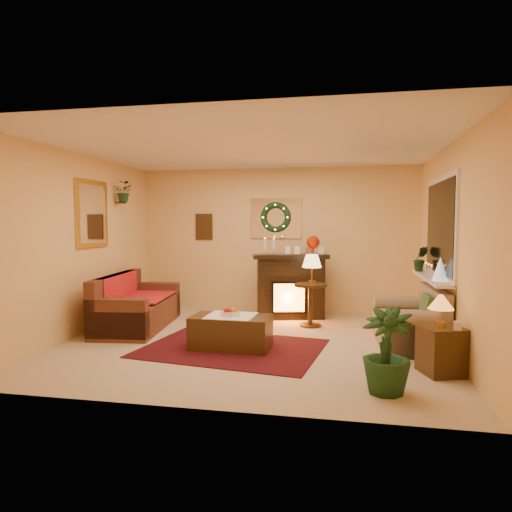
% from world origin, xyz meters
% --- Properties ---
extents(floor, '(5.00, 5.00, 0.00)m').
position_xyz_m(floor, '(0.00, 0.00, 0.00)').
color(floor, beige).
rests_on(floor, ground).
extents(ceiling, '(5.00, 5.00, 0.00)m').
position_xyz_m(ceiling, '(0.00, 0.00, 2.60)').
color(ceiling, white).
rests_on(ceiling, ground).
extents(wall_back, '(5.00, 5.00, 0.00)m').
position_xyz_m(wall_back, '(0.00, 2.25, 1.30)').
color(wall_back, '#EFD88C').
rests_on(wall_back, ground).
extents(wall_front, '(5.00, 5.00, 0.00)m').
position_xyz_m(wall_front, '(0.00, -2.25, 1.30)').
color(wall_front, '#EFD88C').
rests_on(wall_front, ground).
extents(wall_left, '(4.50, 4.50, 0.00)m').
position_xyz_m(wall_left, '(-2.50, 0.00, 1.30)').
color(wall_left, '#EFD88C').
rests_on(wall_left, ground).
extents(wall_right, '(4.50, 4.50, 0.00)m').
position_xyz_m(wall_right, '(2.50, 0.00, 1.30)').
color(wall_right, '#EFD88C').
rests_on(wall_right, ground).
extents(area_rug, '(2.44, 1.97, 0.01)m').
position_xyz_m(area_rug, '(-0.18, -0.33, 0.01)').
color(area_rug, '#600C17').
rests_on(area_rug, floor).
extents(sofa, '(1.06, 2.00, 0.82)m').
position_xyz_m(sofa, '(-1.90, 0.57, 0.43)').
color(sofa, '#4E3119').
rests_on(sofa, floor).
extents(red_throw, '(0.83, 1.35, 0.02)m').
position_xyz_m(red_throw, '(-1.93, 0.76, 0.46)').
color(red_throw, red).
rests_on(red_throw, sofa).
extents(fireplace, '(1.17, 0.61, 1.02)m').
position_xyz_m(fireplace, '(0.33, 1.70, 0.55)').
color(fireplace, black).
rests_on(fireplace, floor).
extents(poinsettia, '(0.21, 0.21, 0.21)m').
position_xyz_m(poinsettia, '(0.71, 1.65, 1.30)').
color(poinsettia, '#AE1A01').
rests_on(poinsettia, fireplace).
extents(mantel_candle_a, '(0.06, 0.06, 0.19)m').
position_xyz_m(mantel_candle_a, '(-0.10, 1.67, 1.26)').
color(mantel_candle_a, beige).
rests_on(mantel_candle_a, fireplace).
extents(mantel_candle_b, '(0.06, 0.06, 0.18)m').
position_xyz_m(mantel_candle_b, '(0.05, 1.71, 1.26)').
color(mantel_candle_b, white).
rests_on(mantel_candle_b, fireplace).
extents(mantel_mirror, '(0.92, 0.02, 0.72)m').
position_xyz_m(mantel_mirror, '(0.00, 2.23, 1.70)').
color(mantel_mirror, white).
rests_on(mantel_mirror, wall_back).
extents(wreath, '(0.55, 0.11, 0.55)m').
position_xyz_m(wreath, '(0.00, 2.19, 1.72)').
color(wreath, '#194719').
rests_on(wreath, wall_back).
extents(wall_art, '(0.32, 0.03, 0.48)m').
position_xyz_m(wall_art, '(-1.35, 2.23, 1.55)').
color(wall_art, '#381E11').
rests_on(wall_art, wall_back).
extents(gold_mirror, '(0.03, 0.84, 1.00)m').
position_xyz_m(gold_mirror, '(-2.48, 0.30, 1.75)').
color(gold_mirror, gold).
rests_on(gold_mirror, wall_left).
extents(hanging_plant, '(0.33, 0.28, 0.36)m').
position_xyz_m(hanging_plant, '(-2.34, 1.05, 1.97)').
color(hanging_plant, '#194719').
rests_on(hanging_plant, wall_left).
extents(loveseat, '(0.82, 1.36, 0.77)m').
position_xyz_m(loveseat, '(2.06, 0.26, 0.42)').
color(loveseat, tan).
rests_on(loveseat, floor).
extents(window_frame, '(0.03, 1.86, 1.36)m').
position_xyz_m(window_frame, '(2.48, 0.55, 1.55)').
color(window_frame, white).
rests_on(window_frame, wall_right).
extents(window_glass, '(0.02, 1.70, 1.22)m').
position_xyz_m(window_glass, '(2.47, 0.55, 1.55)').
color(window_glass, black).
rests_on(window_glass, wall_right).
extents(window_sill, '(0.22, 1.86, 0.04)m').
position_xyz_m(window_sill, '(2.38, 0.55, 0.87)').
color(window_sill, white).
rests_on(window_sill, wall_right).
extents(mini_tree, '(0.20, 0.20, 0.29)m').
position_xyz_m(mini_tree, '(2.40, 0.07, 1.04)').
color(mini_tree, white).
rests_on(mini_tree, window_sill).
extents(sill_plant, '(0.27, 0.22, 0.49)m').
position_xyz_m(sill_plant, '(2.35, 1.24, 1.08)').
color(sill_plant, '#11380F').
rests_on(sill_plant, window_sill).
extents(side_table_round, '(0.62, 0.62, 0.67)m').
position_xyz_m(side_table_round, '(0.71, 1.16, 0.33)').
color(side_table_round, black).
rests_on(side_table_round, floor).
extents(lamp_cream, '(0.30, 0.30, 0.47)m').
position_xyz_m(lamp_cream, '(0.73, 1.19, 0.88)').
color(lamp_cream, '#F5D487').
rests_on(lamp_cream, side_table_round).
extents(end_table_square, '(0.52, 0.52, 0.51)m').
position_xyz_m(end_table_square, '(2.26, -0.86, 0.27)').
color(end_table_square, '#522317').
rests_on(end_table_square, floor).
extents(lamp_tiffany, '(0.27, 0.27, 0.39)m').
position_xyz_m(lamp_tiffany, '(2.23, -0.89, 0.74)').
color(lamp_tiffany, orange).
rests_on(lamp_tiffany, end_table_square).
extents(coffee_table, '(1.02, 0.58, 0.42)m').
position_xyz_m(coffee_table, '(-0.20, -0.33, 0.21)').
color(coffee_table, '#3B2617').
rests_on(coffee_table, floor).
extents(fruit_bowl, '(0.26, 0.26, 0.06)m').
position_xyz_m(fruit_bowl, '(-0.20, -0.35, 0.45)').
color(fruit_bowl, silver).
rests_on(fruit_bowl, coffee_table).
extents(floor_palm, '(1.64, 1.64, 2.44)m').
position_xyz_m(floor_palm, '(1.62, -1.56, 0.45)').
color(floor_palm, '#1B3D20').
rests_on(floor_palm, floor).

